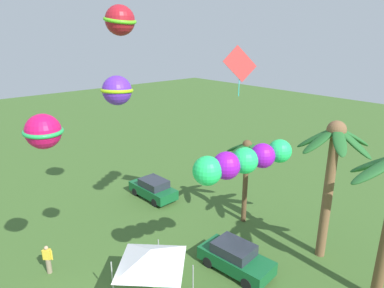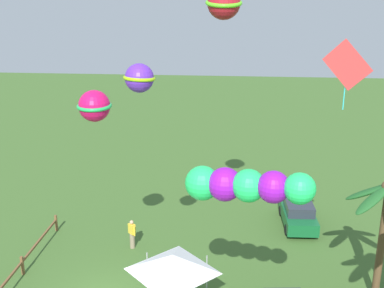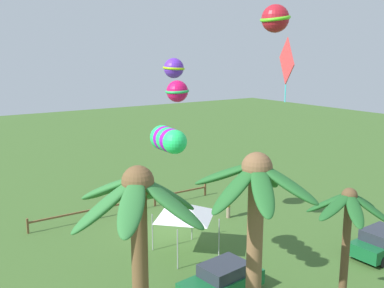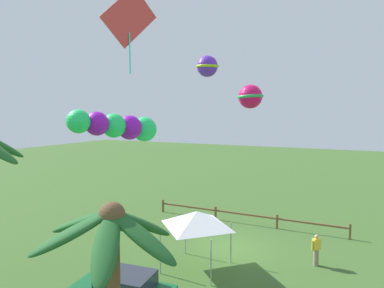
{
  "view_description": "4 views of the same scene",
  "coord_description": "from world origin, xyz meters",
  "views": [
    {
      "loc": [
        11.35,
        -3.95,
        11.85
      ],
      "look_at": [
        0.48,
        5.62,
        7.12
      ],
      "focal_mm": 31.89,
      "sensor_mm": 36.0,
      "label": 1
    },
    {
      "loc": [
        17.04,
        5.42,
        12.77
      ],
      "look_at": [
        1.05,
        3.93,
        7.65
      ],
      "focal_mm": 44.1,
      "sensor_mm": 36.0,
      "label": 2
    },
    {
      "loc": [
        12.76,
        21.9,
        10.67
      ],
      "look_at": [
        1.1,
        4.47,
        6.36
      ],
      "focal_mm": 41.31,
      "sensor_mm": 36.0,
      "label": 3
    },
    {
      "loc": [
        -6.24,
        17.69,
        7.58
      ],
      "look_at": [
        0.29,
        4.34,
        6.25
      ],
      "focal_mm": 31.79,
      "sensor_mm": 36.0,
      "label": 4
    }
  ],
  "objects": [
    {
      "name": "kite_tube_2",
      "position": [
        3.22,
        5.73,
        7.03
      ],
      "size": [
        2.21,
        4.04,
        1.47
      ],
      "color": "#23E369"
    },
    {
      "name": "kite_ball_1",
      "position": [
        0.59,
        2.0,
        9.92
      ],
      "size": [
        1.59,
        1.59,
        1.04
      ],
      "color": "#622AC3"
    },
    {
      "name": "kite_ball_4",
      "position": [
        -0.98,
        -0.2,
        8.49
      ],
      "size": [
        1.48,
        1.47,
        1.28
      ],
      "color": "#DD105A"
    },
    {
      "name": "palm_tree_0",
      "position": [
        -1.3,
        11.76,
        4.39
      ],
      "size": [
        3.53,
        3.26,
        5.6
      ],
      "color": "brown",
      "rests_on": "ground"
    },
    {
      "name": "rail_fence",
      "position": [
        0.5,
        -4.43,
        0.61
      ],
      "size": [
        13.26,
        0.12,
        0.95
      ],
      "color": "brown",
      "rests_on": "ground"
    },
    {
      "name": "parked_car_0",
      "position": [
        -8.0,
        9.21,
        0.75
      ],
      "size": [
        3.97,
        1.88,
        1.51
      ],
      "color": "#145B2D",
      "rests_on": "ground"
    },
    {
      "name": "spectator_0",
      "position": [
        -4.61,
        0.25,
        0.81
      ],
      "size": [
        0.43,
        0.43,
        1.59
      ],
      "color": "gray",
      "rests_on": "ground"
    },
    {
      "name": "kite_ball_0",
      "position": [
        -3.79,
        4.83,
        12.42
      ],
      "size": [
        1.74,
        1.73,
        1.42
      ],
      "color": "#B21A26"
    },
    {
      "name": "palm_tree_1",
      "position": [
        7.31,
        10.96,
        5.68
      ],
      "size": [
        4.1,
        4.17,
        7.56
      ],
      "color": "brown",
      "rests_on": "ground"
    },
    {
      "name": "festival_tent",
      "position": [
        0.63,
        3.11,
        2.47
      ],
      "size": [
        2.86,
        2.86,
        2.85
      ],
      "color": "#9E9EA3",
      "rests_on": "ground"
    },
    {
      "name": "palm_tree_2",
      "position": [
        3.86,
        12.2,
        5.76
      ],
      "size": [
        3.68,
        3.83,
        7.74
      ],
      "color": "brown",
      "rests_on": "ground"
    },
    {
      "name": "ground_plane",
      "position": [
        0.0,
        0.0,
        0.0
      ],
      "size": [
        120.0,
        120.0,
        0.0
      ],
      "primitive_type": "plane",
      "color": "#3D6028"
    },
    {
      "name": "parked_car_1",
      "position": [
        1.6,
        7.64,
        0.75
      ],
      "size": [
        4.06,
        2.12,
        1.51
      ],
      "color": "#145B2D",
      "rests_on": "ground"
    },
    {
      "name": "kite_diamond_5",
      "position": [
        -0.12,
        9.34,
        10.35
      ],
      "size": [
        0.87,
        1.63,
        2.54
      ],
      "color": "#E53B3B"
    }
  ]
}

